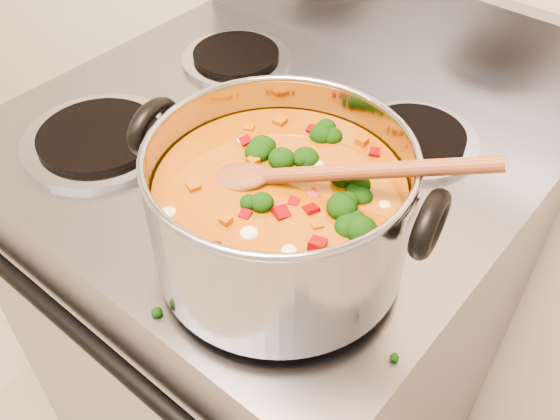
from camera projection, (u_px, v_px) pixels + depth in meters
name	position (u px, v px, depth m)	size (l,w,h in m)	color
electric_range	(264.00, 327.00, 1.21)	(0.73, 0.66, 1.08)	gray
stockpot	(280.00, 211.00, 0.66)	(0.34, 0.28, 0.17)	#96959D
wooden_spoon	(300.00, 175.00, 0.62)	(0.27, 0.16, 0.09)	brown
cooktop_crumbs	(140.00, 254.00, 0.73)	(0.13, 0.16, 0.01)	black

